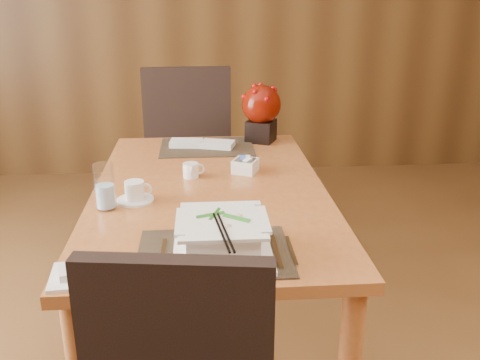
{
  "coord_description": "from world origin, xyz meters",
  "views": [
    {
      "loc": [
        -0.03,
        -1.36,
        1.5
      ],
      "look_at": [
        0.1,
        0.35,
        0.87
      ],
      "focal_mm": 40.0,
      "sensor_mm": 36.0,
      "label": 1
    }
  ],
  "objects": [
    {
      "name": "creamer_jug",
      "position": [
        -0.07,
        0.73,
        0.78
      ],
      "size": [
        0.09,
        0.09,
        0.06
      ],
      "primitive_type": null,
      "rotation": [
        0.0,
        0.0,
        0.15
      ],
      "color": "white",
      "rests_on": "dining_table"
    },
    {
      "name": "water_glass",
      "position": [
        -0.37,
        0.42,
        0.83
      ],
      "size": [
        0.08,
        0.08,
        0.17
      ],
      "primitive_type": "cylinder",
      "rotation": [
        0.0,
        0.0,
        -0.06
      ],
      "color": "white",
      "rests_on": "dining_table"
    },
    {
      "name": "dining_table",
      "position": [
        0.0,
        0.6,
        0.65
      ],
      "size": [
        0.9,
        1.5,
        0.75
      ],
      "color": "#B26531",
      "rests_on": "ground"
    },
    {
      "name": "placemat_far",
      "position": [
        0.0,
        1.15,
        0.75
      ],
      "size": [
        0.45,
        0.33,
        0.01
      ],
      "primitive_type": "cube",
      "color": "black",
      "rests_on": "dining_table"
    },
    {
      "name": "soup_setting",
      "position": [
        0.02,
        0.04,
        0.81
      ],
      "size": [
        0.29,
        0.29,
        0.12
      ],
      "rotation": [
        0.0,
        0.0,
        -0.01
      ],
      "color": "white",
      "rests_on": "dining_table"
    },
    {
      "name": "placemat_near",
      "position": [
        0.0,
        0.05,
        0.75
      ],
      "size": [
        0.45,
        0.33,
        0.01
      ],
      "primitive_type": "cube",
      "color": "black",
      "rests_on": "dining_table"
    },
    {
      "name": "bread_plate",
      "position": [
        -0.37,
        -0.06,
        0.76
      ],
      "size": [
        0.17,
        0.17,
        0.01
      ],
      "primitive_type": "cube",
      "rotation": [
        0.0,
        0.0,
        0.09
      ],
      "color": "white",
      "rests_on": "dining_table"
    },
    {
      "name": "coffee_cup",
      "position": [
        -0.28,
        0.48,
        0.78
      ],
      "size": [
        0.14,
        0.14,
        0.08
      ],
      "rotation": [
        0.0,
        0.0,
        0.02
      ],
      "color": "white",
      "rests_on": "dining_table"
    },
    {
      "name": "berry_decor",
      "position": [
        0.28,
        1.25,
        0.91
      ],
      "size": [
        0.19,
        0.19,
        0.29
      ],
      "rotation": [
        0.0,
        0.0,
        -0.43
      ],
      "color": "black",
      "rests_on": "dining_table"
    },
    {
      "name": "napkins_far",
      "position": [
        -0.01,
        1.15,
        0.77
      ],
      "size": [
        0.33,
        0.18,
        0.03
      ],
      "primitive_type": null,
      "rotation": [
        0.0,
        0.0,
        -0.22
      ],
      "color": "silver",
      "rests_on": "dining_table"
    },
    {
      "name": "sugar_caddy",
      "position": [
        0.15,
        0.77,
        0.78
      ],
      "size": [
        0.13,
        0.13,
        0.06
      ],
      "primitive_type": "cube",
      "rotation": [
        0.0,
        0.0,
        -0.43
      ],
      "color": "white",
      "rests_on": "dining_table"
    },
    {
      "name": "far_chair",
      "position": [
        -0.1,
        1.69,
        0.61
      ],
      "size": [
        0.51,
        0.52,
        1.08
      ],
      "rotation": [
        0.0,
        0.0,
        3.16
      ],
      "color": "black",
      "rests_on": "ground"
    }
  ]
}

